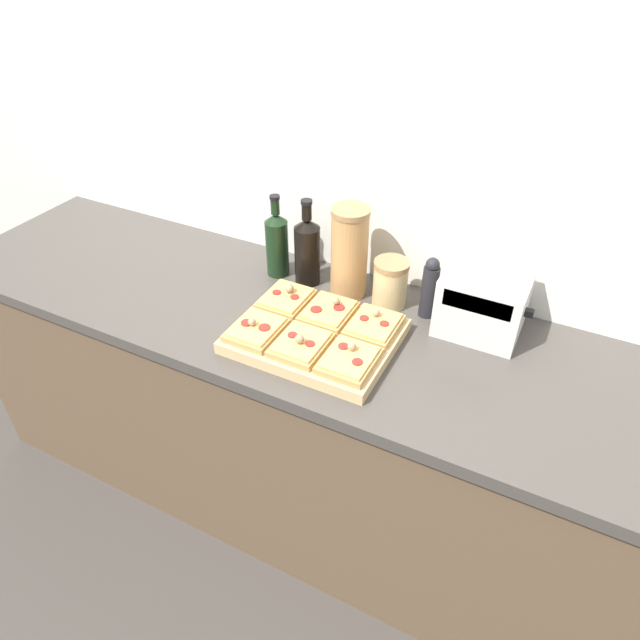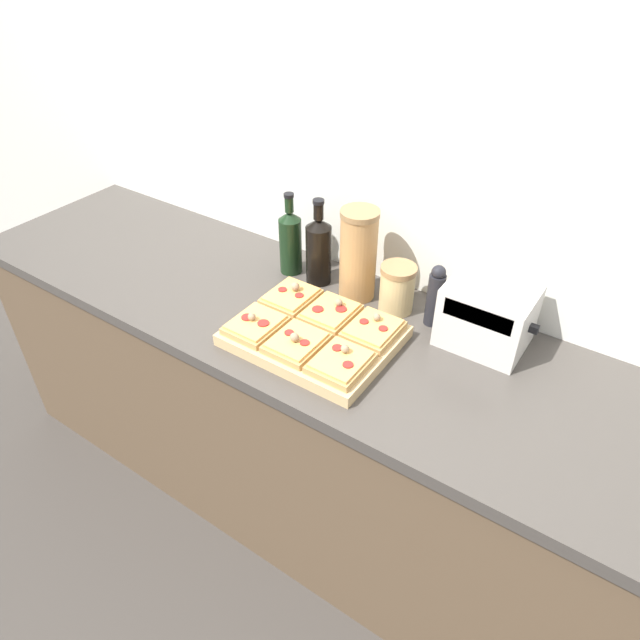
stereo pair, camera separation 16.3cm
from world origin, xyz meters
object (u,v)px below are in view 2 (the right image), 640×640
Objects in this scene: wine_bottle at (319,249)px; grain_jar_short at (397,288)px; cutting_board at (314,336)px; olive_oil_bottle at (290,241)px; pepper_mill at (435,296)px; toaster_oven at (487,315)px; grain_jar_tall at (358,255)px.

wine_bottle reaches higher than grain_jar_short.
cutting_board is 2.94× the size of grain_jar_short.
olive_oil_bottle reaches higher than pepper_mill.
toaster_oven is at bearing -0.17° from grain_jar_short.
wine_bottle reaches higher than cutting_board.
wine_bottle is 0.41m from pepper_mill.
grain_jar_short is 0.77× the size of pepper_mill.
cutting_board is 0.30m from grain_jar_tall.
grain_jar_short is (0.14, -0.00, -0.07)m from grain_jar_tall.
toaster_oven is (0.69, -0.00, -0.02)m from olive_oil_bottle.
cutting_board is at bearing -85.51° from grain_jar_tall.
wine_bottle is 1.13× the size of toaster_oven.
pepper_mill is (0.41, 0.00, -0.02)m from wine_bottle.
grain_jar_tall is 0.16m from grain_jar_short.
grain_jar_short is (0.40, -0.00, -0.04)m from olive_oil_bottle.
wine_bottle is at bearing 180.00° from grain_jar_short.
toaster_oven is at bearing -0.09° from wine_bottle.
olive_oil_bottle reaches higher than grain_jar_short.
pepper_mill is at bearing -0.00° from olive_oil_bottle.
grain_jar_short is at bearing -0.00° from wine_bottle.
grain_jar_tall is at bearing 180.00° from pepper_mill.
toaster_oven is (0.28, -0.00, 0.02)m from grain_jar_short.
wine_bottle is 1.46× the size of pepper_mill.
cutting_board is 0.34m from wine_bottle.
toaster_oven is at bearing -0.11° from grain_jar_tall.
pepper_mill reaches higher than toaster_oven.
olive_oil_bottle is at bearing 179.93° from toaster_oven.
cutting_board is 0.40m from olive_oil_bottle.
grain_jar_short is 0.28m from toaster_oven.
grain_jar_short reaches higher than cutting_board.
olive_oil_bottle is 0.11m from wine_bottle.
olive_oil_bottle is at bearing 180.00° from grain_jar_short.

